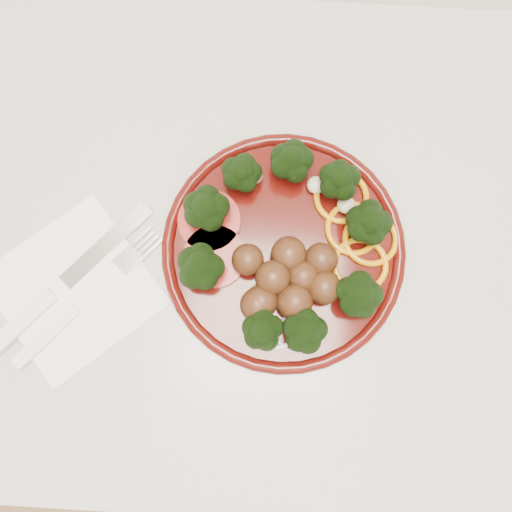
# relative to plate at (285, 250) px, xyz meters

# --- Properties ---
(counter) EXTENTS (2.40, 0.60, 0.90)m
(counter) POSITION_rel_plate_xyz_m (0.12, 0.02, -0.47)
(counter) COLOR beige
(counter) RESTS_ON ground
(plate) EXTENTS (0.27, 0.27, 0.06)m
(plate) POSITION_rel_plate_xyz_m (0.00, 0.00, 0.00)
(plate) COLOR #3D0906
(plate) RESTS_ON counter
(napkin) EXTENTS (0.22, 0.22, 0.00)m
(napkin) POSITION_rel_plate_xyz_m (-0.23, -0.05, -0.02)
(napkin) COLOR white
(napkin) RESTS_ON counter
(knife) EXTENTS (0.17, 0.19, 0.01)m
(knife) POSITION_rel_plate_xyz_m (-0.26, -0.07, -0.01)
(knife) COLOR silver
(knife) RESTS_ON napkin
(fork) EXTENTS (0.15, 0.16, 0.01)m
(fork) POSITION_rel_plate_xyz_m (-0.24, -0.09, -0.01)
(fork) COLOR white
(fork) RESTS_ON napkin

